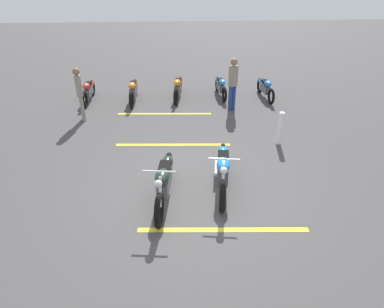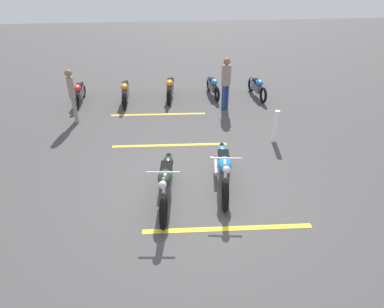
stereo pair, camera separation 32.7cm
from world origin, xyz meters
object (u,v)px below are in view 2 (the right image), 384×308
motorcycle_dark_foreground (166,181)px  motorcycle_row_far_left (257,86)px  motorcycle_bright_foreground (223,168)px  motorcycle_row_left (213,86)px  bollard_post (276,126)px  motorcycle_row_center (170,87)px  bystander_secondary (72,94)px  motorcycle_row_right (125,91)px  bystander_near_row (226,81)px  motorcycle_row_far_right (80,92)px

motorcycle_dark_foreground → motorcycle_row_far_left: (6.16, -3.89, -0.06)m
motorcycle_bright_foreground → motorcycle_row_left: size_ratio=1.16×
bollard_post → motorcycle_row_center: bearing=32.6°
motorcycle_bright_foreground → motorcycle_row_far_left: (5.82, -2.62, -0.06)m
motorcycle_bright_foreground → bystander_secondary: size_ratio=1.30×
motorcycle_bright_foreground → motorcycle_row_right: 6.32m
motorcycle_row_right → bystander_near_row: bystander_near_row is taller
motorcycle_dark_foreground → motorcycle_row_far_right: (6.36, 2.79, -0.05)m
motorcycle_bright_foreground → motorcycle_row_far_left: size_ratio=1.14×
motorcycle_dark_foreground → motorcycle_row_far_right: motorcycle_dark_foreground is taller
bystander_near_row → bollard_post: bystander_near_row is taller
motorcycle_row_center → bystander_secondary: 3.76m
motorcycle_row_left → motorcycle_row_far_left: bearing=75.8°
bystander_near_row → motorcycle_dark_foreground: bearing=121.1°
motorcycle_row_far_right → motorcycle_row_left: bearing=92.0°
motorcycle_row_far_left → motorcycle_row_far_right: bearing=-93.7°
motorcycle_bright_foreground → motorcycle_row_center: size_ratio=1.07×
motorcycle_row_far_left → motorcycle_row_center: 3.34m
motorcycle_row_right → bollard_post: (-3.90, -4.32, 0.04)m
motorcycle_row_left → bollard_post: 4.32m
bystander_near_row → motorcycle_row_left: bearing=-27.6°
motorcycle_row_far_right → bystander_secondary: size_ratio=1.17×
motorcycle_row_left → bystander_secondary: bystander_secondary is taller
motorcycle_row_far_right → bollard_post: bearing=56.1°
motorcycle_row_right → bystander_near_row: bearing=72.5°
motorcycle_row_right → bystander_secondary: 2.33m
motorcycle_row_far_right → motorcycle_row_right: bearing=84.9°
motorcycle_row_center → bystander_secondary: size_ratio=1.22×
motorcycle_bright_foreground → bystander_near_row: 4.81m
motorcycle_bright_foreground → motorcycle_row_far_right: size_ratio=1.11×
motorcycle_row_left → motorcycle_row_far_right: (-0.15, 5.01, 0.02)m
motorcycle_bright_foreground → motorcycle_row_left: (6.16, -0.95, -0.07)m
motorcycle_row_right → bollard_post: 5.82m
motorcycle_row_far_left → bollard_post: 3.93m
motorcycle_row_far_left → motorcycle_row_far_right: motorcycle_row_far_right is taller
motorcycle_bright_foreground → motorcycle_row_far_right: motorcycle_bright_foreground is taller
motorcycle_row_center → motorcycle_row_far_right: motorcycle_row_center is taller
motorcycle_row_right → bollard_post: bearing=49.3°
motorcycle_row_right → motorcycle_row_far_right: motorcycle_row_right is taller
motorcycle_row_center → bystander_secondary: bearing=-49.8°
motorcycle_row_far_left → motorcycle_row_far_right: 6.69m
motorcycle_row_far_right → bystander_near_row: bystander_near_row is taller
motorcycle_bright_foreground → motorcycle_dark_foreground: size_ratio=1.00×
motorcycle_row_far_left → motorcycle_row_right: (0.04, 5.01, 0.03)m
motorcycle_row_far_left → bollard_post: (-3.86, 0.69, 0.07)m
motorcycle_bright_foreground → motorcycle_dark_foreground: same height
bystander_secondary → motorcycle_row_center: bearing=-164.5°
motorcycle_row_left → bollard_post: (-4.21, -0.98, 0.07)m
motorcycle_row_far_right → bollard_post: size_ratio=2.13×
bollard_post → motorcycle_row_far_left: bearing=-10.1°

